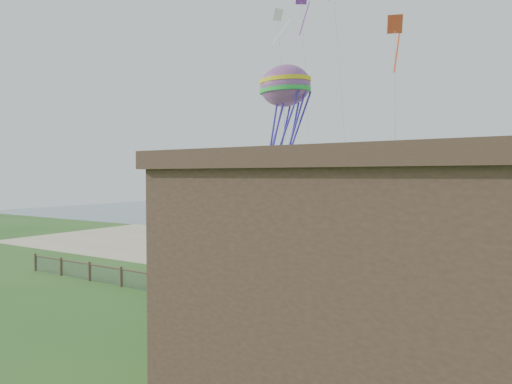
# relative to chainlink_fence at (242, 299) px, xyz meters

# --- Properties ---
(ground) EXTENTS (160.00, 160.00, 0.00)m
(ground) POSITION_rel_chainlink_fence_xyz_m (0.00, -6.00, -0.55)
(ground) COLOR #24571D
(ground) RESTS_ON ground
(sand_beach) EXTENTS (72.00, 20.00, 0.02)m
(sand_beach) POSITION_rel_chainlink_fence_xyz_m (0.00, 16.00, -0.55)
(sand_beach) COLOR tan
(sand_beach) RESTS_ON ground
(ocean) EXTENTS (160.00, 68.00, 0.02)m
(ocean) POSITION_rel_chainlink_fence_xyz_m (0.00, 60.00, -0.55)
(ocean) COLOR slate
(ocean) RESTS_ON ground
(chainlink_fence) EXTENTS (36.20, 0.20, 1.25)m
(chainlink_fence) POSITION_rel_chainlink_fence_xyz_m (0.00, 0.00, 0.00)
(chainlink_fence) COLOR #4B352A
(chainlink_fence) RESTS_ON ground
(picnic_table) EXTENTS (2.14, 1.75, 0.82)m
(picnic_table) POSITION_rel_chainlink_fence_xyz_m (2.12, -1.69, -0.14)
(picnic_table) COLOR brown
(picnic_table) RESTS_ON ground
(octopus_kite) EXTENTS (4.18, 3.65, 7.18)m
(octopus_kite) POSITION_rel_chainlink_fence_xyz_m (-1.00, 6.40, 10.18)
(octopus_kite) COLOR #FF4A28
(kite_white) EXTENTS (1.94, 1.69, 2.57)m
(kite_white) POSITION_rel_chainlink_fence_xyz_m (-5.16, 12.85, 18.40)
(kite_white) COLOR white
(kite_purple) EXTENTS (2.01, 2.23, 3.10)m
(kite_purple) POSITION_rel_chainlink_fence_xyz_m (-3.84, 14.38, 19.79)
(kite_purple) COLOR purple
(kite_red) EXTENTS (1.62, 2.04, 2.76)m
(kite_red) POSITION_rel_chainlink_fence_xyz_m (5.40, 8.23, 14.46)
(kite_red) COLOR #E54C28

